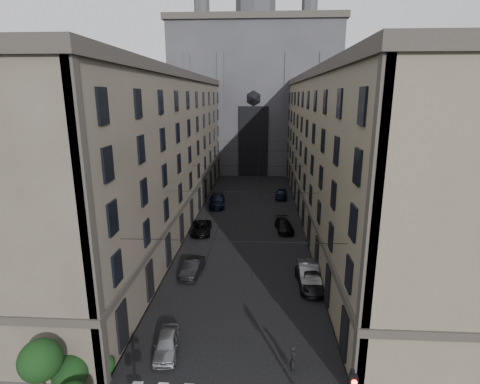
% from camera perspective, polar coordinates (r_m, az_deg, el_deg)
% --- Properties ---
extents(sidewalk_left, '(7.00, 80.00, 0.15)m').
position_cam_1_polar(sidewalk_left, '(51.45, -10.61, -3.90)').
color(sidewalk_left, '#383533').
rests_on(sidewalk_left, ground).
extents(sidewalk_right, '(7.00, 80.00, 0.15)m').
position_cam_1_polar(sidewalk_right, '(50.74, 13.15, -4.31)').
color(sidewalk_right, '#383533').
rests_on(sidewalk_right, ground).
extents(building_left, '(13.60, 60.60, 18.85)m').
position_cam_1_polar(building_left, '(50.14, -14.39, 6.31)').
color(building_left, '#4D463B').
rests_on(building_left, ground).
extents(building_right, '(13.60, 60.60, 18.85)m').
position_cam_1_polar(building_right, '(49.21, 17.17, 5.97)').
color(building_right, brown).
rests_on(building_right, ground).
extents(gothic_tower, '(35.00, 23.00, 58.00)m').
position_cam_1_polar(gothic_tower, '(86.30, 2.27, 15.67)').
color(gothic_tower, '#2D2D33').
rests_on(gothic_tower, ground).
extents(shrub_cluster, '(3.90, 4.40, 3.90)m').
position_cam_1_polar(shrub_cluster, '(24.12, -25.38, -23.61)').
color(shrub_cluster, black).
rests_on(shrub_cluster, sidewalk_left).
extents(tram_wires, '(14.00, 60.00, 0.43)m').
position_cam_1_polar(tram_wires, '(47.81, 1.21, 3.83)').
color(tram_wires, black).
rests_on(tram_wires, ground).
extents(car_left_near, '(1.90, 3.90, 1.28)m').
position_cam_1_polar(car_left_near, '(26.43, -11.08, -21.74)').
color(car_left_near, gray).
rests_on(car_left_near, ground).
extents(car_left_midnear, '(1.85, 4.28, 1.37)m').
position_cam_1_polar(car_left_midnear, '(35.54, -7.24, -11.38)').
color(car_left_midnear, black).
rests_on(car_left_midnear, ground).
extents(car_left_midfar, '(2.58, 4.99, 1.35)m').
position_cam_1_polar(car_left_midfar, '(45.38, -5.91, -5.46)').
color(car_left_midfar, black).
rests_on(car_left_midfar, ground).
extents(car_left_far, '(2.85, 5.90, 1.65)m').
position_cam_1_polar(car_left_far, '(55.99, -3.51, -1.34)').
color(car_left_far, black).
rests_on(car_left_far, ground).
extents(car_right_near, '(1.83, 5.05, 1.65)m').
position_cam_1_polar(car_right_near, '(34.48, 10.39, -12.10)').
color(car_right_near, slate).
rests_on(car_right_near, ground).
extents(car_right_midnear, '(2.59, 5.20, 1.41)m').
position_cam_1_polar(car_right_midnear, '(33.76, 10.86, -12.97)').
color(car_right_midnear, black).
rests_on(car_right_midnear, ground).
extents(car_right_midfar, '(2.40, 4.77, 1.33)m').
position_cam_1_polar(car_right_midfar, '(46.21, 6.73, -5.13)').
color(car_right_midfar, black).
rests_on(car_right_midfar, ground).
extents(car_right_far, '(2.19, 4.52, 1.49)m').
position_cam_1_polar(car_right_far, '(60.44, 6.30, -0.29)').
color(car_right_far, black).
rests_on(car_right_far, ground).
extents(pedestrian, '(0.45, 0.65, 1.71)m').
position_cam_1_polar(pedestrian, '(24.74, 8.13, -23.86)').
color(pedestrian, black).
rests_on(pedestrian, ground).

